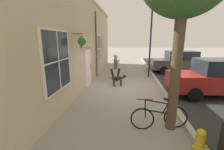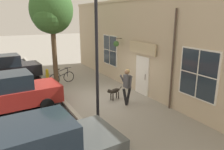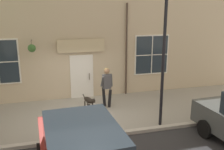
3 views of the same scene
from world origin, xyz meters
name	(u,v)px [view 2 (image 2 of 3)]	position (x,y,z in m)	size (l,w,h in m)	color
ground_plane	(104,99)	(0.00, 0.00, 0.00)	(90.00, 90.00, 0.00)	gray
storefront_facade	(142,47)	(-2.34, 0.01, 2.57)	(0.95, 18.00, 5.14)	#C6B293
pedestrian_walking	(127,83)	(-0.63, 1.19, 1.07)	(0.63, 0.55, 1.77)	black
dog_on_leash	(114,91)	(-0.38, 0.37, 0.45)	(1.07, 0.45, 0.67)	black
street_tree_by_curb	(51,12)	(1.55, -3.66, 4.39)	(2.52, 2.27, 5.92)	brown
leaning_bicycle	(62,77)	(1.12, -3.79, 0.38)	(1.72, 0.26, 1.01)	black
parked_car_nearest_curb	(4,69)	(4.27, -5.91, 0.88)	(4.39, 2.11, 1.75)	black
parked_car_mid_block	(9,93)	(4.40, -0.64, 0.88)	(4.39, 2.11, 1.75)	maroon
street_lamp	(97,39)	(1.62, 2.68, 3.40)	(0.32, 0.32, 5.26)	black
fire_hydrant	(47,74)	(1.75, -4.97, 0.40)	(0.34, 0.20, 0.77)	gold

